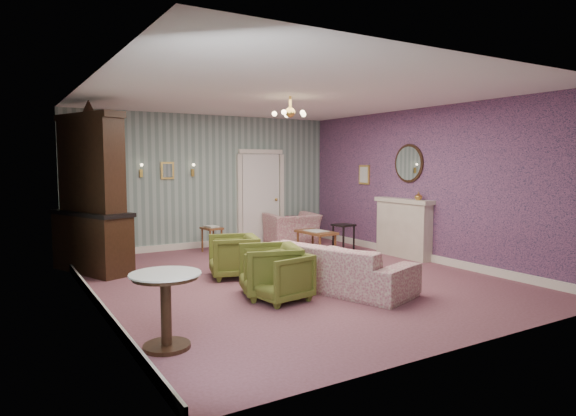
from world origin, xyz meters
TOP-DOWN VIEW (x-y plane):
  - floor at (0.00, 0.00)m, footprint 7.00×7.00m
  - ceiling at (0.00, 0.00)m, footprint 7.00×7.00m
  - wall_back at (0.00, 3.50)m, footprint 6.00×0.00m
  - wall_front at (0.00, -3.50)m, footprint 6.00×0.00m
  - wall_left at (-3.00, 0.00)m, footprint 0.00×7.00m
  - wall_right at (3.00, 0.00)m, footprint 0.00×7.00m
  - wall_right_floral at (2.98, 0.00)m, footprint 0.00×7.00m
  - door at (1.30, 3.46)m, footprint 1.12×0.12m
  - olive_chair_a at (-0.81, -1.06)m, footprint 0.76×0.80m
  - olive_chair_b at (-0.80, -0.77)m, footprint 0.93×0.96m
  - olive_chair_c at (-0.75, 0.54)m, footprint 0.88×0.91m
  - sofa_chintz at (0.21, -0.93)m, footprint 1.41×2.41m
  - wingback_chair at (1.76, 2.83)m, footprint 1.17×0.83m
  - dresser at (-2.65, 2.15)m, footprint 1.18×1.81m
  - fireplace at (2.86, 0.40)m, footprint 0.30×1.40m
  - mantel_vase at (2.84, 0.00)m, footprint 0.15×0.15m
  - oval_mirror at (2.96, 0.40)m, footprint 0.04×0.76m
  - framed_print at (2.97, 1.75)m, footprint 0.04×0.34m
  - coffee_table at (1.66, 1.69)m, footprint 0.55×0.92m
  - side_table_black at (2.24, 1.52)m, footprint 0.43×0.43m
  - pedestal_table at (-2.65, -1.97)m, footprint 0.91×0.91m
  - nesting_table at (-0.18, 2.84)m, footprint 0.39×0.48m
  - gilt_mirror_back at (-0.90, 3.46)m, footprint 0.28×0.06m
  - sconce_left at (-1.45, 3.44)m, footprint 0.16×0.12m
  - sconce_right at (-0.35, 3.44)m, footprint 0.16×0.12m
  - chandelier at (0.00, 0.00)m, footprint 0.56×0.56m
  - burgundy_cushion at (1.71, 2.68)m, footprint 0.41×0.28m

SIDE VIEW (x-z plane):
  - floor at x=0.00m, z-range 0.00..0.00m
  - coffee_table at x=1.66m, z-range 0.00..0.46m
  - nesting_table at x=-0.18m, z-range 0.00..0.57m
  - side_table_black at x=2.24m, z-range 0.00..0.58m
  - olive_chair_a at x=-0.81m, z-range 0.00..0.72m
  - olive_chair_c at x=-0.75m, z-range 0.00..0.76m
  - pedestal_table at x=-2.65m, z-range 0.00..0.78m
  - olive_chair_b at x=-0.80m, z-range 0.00..0.80m
  - sofa_chintz at x=0.21m, z-range 0.00..0.91m
  - wingback_chair at x=1.76m, z-range 0.00..0.96m
  - burgundy_cushion at x=1.71m, z-range 0.28..0.68m
  - fireplace at x=2.86m, z-range 0.00..1.16m
  - door at x=1.30m, z-range 0.00..2.16m
  - mantel_vase at x=2.84m, z-range 1.16..1.31m
  - dresser at x=-2.65m, z-range 0.00..2.85m
  - wall_back at x=0.00m, z-range -1.55..4.45m
  - wall_front at x=0.00m, z-range -1.55..4.45m
  - wall_left at x=-3.00m, z-range -2.05..4.95m
  - wall_right at x=3.00m, z-range -2.05..4.95m
  - wall_right_floral at x=2.98m, z-range -2.05..4.95m
  - framed_print at x=2.97m, z-range 1.39..1.81m
  - gilt_mirror_back at x=-0.90m, z-range 1.52..1.88m
  - sconce_left at x=-1.45m, z-range 1.55..1.85m
  - sconce_right at x=-0.35m, z-range 1.55..1.85m
  - oval_mirror at x=2.96m, z-range 1.43..2.27m
  - chandelier at x=0.00m, z-range 2.45..2.81m
  - ceiling at x=0.00m, z-range 2.90..2.90m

